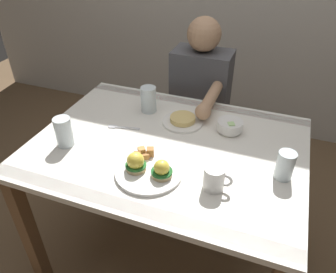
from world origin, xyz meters
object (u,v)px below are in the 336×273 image
(dining_table, at_px, (168,162))
(water_glass_extra, at_px, (285,167))
(eggs_benedict_plate, at_px, (148,168))
(diner_person, at_px, (199,100))
(water_glass_near, at_px, (64,134))
(side_plate, at_px, (183,120))
(fork, at_px, (122,127))
(fruit_bowl, at_px, (230,126))
(coffee_mug, at_px, (215,178))
(water_glass_far, at_px, (149,101))

(dining_table, xyz_separation_m, water_glass_extra, (0.50, -0.05, 0.16))
(dining_table, distance_m, eggs_benedict_plate, 0.25)
(water_glass_extra, distance_m, diner_person, 0.84)
(water_glass_near, bearing_deg, side_plate, 39.31)
(fork, distance_m, diner_person, 0.61)
(side_plate, bearing_deg, fruit_bowl, 1.72)
(eggs_benedict_plate, relative_size, fork, 1.74)
(diner_person, bearing_deg, water_glass_extra, -51.41)
(fork, bearing_deg, fruit_bowl, 17.30)
(coffee_mug, height_order, water_glass_far, water_glass_far)
(fruit_bowl, distance_m, coffee_mug, 0.40)
(eggs_benedict_plate, xyz_separation_m, side_plate, (0.01, 0.40, -0.01))
(coffee_mug, xyz_separation_m, water_glass_extra, (0.24, 0.15, -0.00))
(fork, xyz_separation_m, diner_person, (0.23, 0.56, -0.09))
(eggs_benedict_plate, bearing_deg, water_glass_far, 113.05)
(fruit_bowl, xyz_separation_m, side_plate, (-0.23, -0.01, -0.02))
(dining_table, relative_size, water_glass_extra, 10.18)
(eggs_benedict_plate, distance_m, diner_person, 0.82)
(coffee_mug, bearing_deg, water_glass_extra, 32.77)
(coffee_mug, distance_m, fork, 0.57)
(fork, bearing_deg, diner_person, 67.28)
(fruit_bowl, distance_m, water_glass_far, 0.44)
(water_glass_near, height_order, water_glass_far, water_glass_near)
(water_glass_extra, xyz_separation_m, diner_person, (-0.52, 0.65, -0.14))
(eggs_benedict_plate, relative_size, side_plate, 1.35)
(fruit_bowl, relative_size, coffee_mug, 1.08)
(dining_table, distance_m, fruit_bowl, 0.34)
(water_glass_far, bearing_deg, water_glass_near, -119.56)
(eggs_benedict_plate, distance_m, water_glass_extra, 0.53)
(fruit_bowl, height_order, fork, fruit_bowl)
(water_glass_far, relative_size, side_plate, 0.67)
(fruit_bowl, xyz_separation_m, diner_person, (-0.26, 0.40, -0.12))
(dining_table, relative_size, eggs_benedict_plate, 4.44)
(dining_table, bearing_deg, diner_person, 91.82)
(dining_table, bearing_deg, water_glass_far, 129.09)
(dining_table, xyz_separation_m, water_glass_far, (-0.19, 0.24, 0.17))
(side_plate, distance_m, diner_person, 0.43)
(side_plate, height_order, diner_person, diner_person)
(fork, relative_size, water_glass_far, 1.16)
(dining_table, height_order, water_glass_near, water_glass_near)
(eggs_benedict_plate, distance_m, side_plate, 0.40)
(dining_table, xyz_separation_m, side_plate, (0.01, 0.19, 0.12))
(coffee_mug, bearing_deg, side_plate, 122.94)
(water_glass_extra, bearing_deg, fork, 173.04)
(dining_table, distance_m, coffee_mug, 0.37)
(coffee_mug, bearing_deg, dining_table, 142.29)
(eggs_benedict_plate, relative_size, water_glass_near, 2.00)
(eggs_benedict_plate, xyz_separation_m, water_glass_near, (-0.42, 0.05, 0.03))
(fork, height_order, water_glass_near, water_glass_near)
(coffee_mug, relative_size, diner_person, 0.10)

